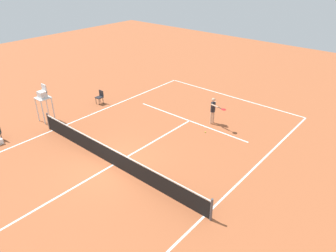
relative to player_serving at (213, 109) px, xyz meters
The scene contains 7 objects.
ground_plane 7.24m from the player_serving, 79.33° to the left, with size 60.00×60.00×0.00m, color #AD5933.
court_lines 7.24m from the player_serving, 79.33° to the left, with size 11.22×23.40×0.01m.
tennis_net 7.19m from the player_serving, 79.33° to the left, with size 11.82×0.10×1.07m.
player_serving is the anchor object (origin of this frame).
tennis_ball 1.64m from the player_serving, 104.50° to the left, with size 0.07×0.07×0.07m, color #CCE033.
umpire_chair 10.58m from the player_serving, 38.09° to the left, with size 0.80×0.80×2.41m.
courtside_chair_mid 8.28m from the player_serving, 18.10° to the left, with size 0.44×0.46×0.95m.
Camera 1 is at (-10.59, 8.19, 9.22)m, focal length 33.66 mm.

